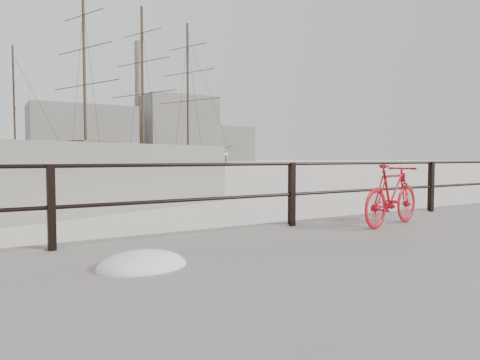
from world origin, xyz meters
name	(u,v)px	position (x,y,z in m)	size (l,w,h in m)	color
ground	(423,228)	(0.00, 0.00, 0.00)	(400.00, 400.00, 0.00)	white
guardrail	(431,187)	(0.00, -0.15, 0.85)	(28.00, 0.10, 1.00)	black
bicycle	(392,195)	(-2.15, -0.97, 0.84)	(1.62, 0.24, 0.98)	#B40C19
barque_black	(143,164)	(20.83, 81.15, 0.00)	(59.65, 19.52, 33.78)	black
industrial_west	(83,134)	(20.00, 140.00, 9.00)	(32.00, 18.00, 18.00)	gray
industrial_mid	(177,129)	(55.00, 145.00, 12.00)	(26.00, 20.00, 24.00)	gray
industrial_east	(224,144)	(78.00, 150.00, 7.00)	(20.00, 16.00, 14.00)	gray
smokestack	(139,102)	(42.00, 150.00, 22.00)	(2.80, 2.80, 44.00)	gray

